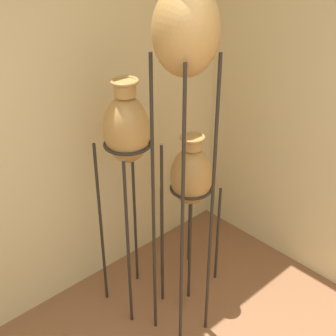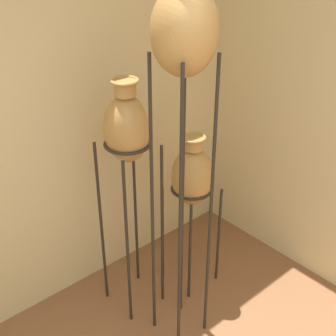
# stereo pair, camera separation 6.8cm
# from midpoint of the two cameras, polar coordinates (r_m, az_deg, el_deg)

# --- Properties ---
(vase_stand_tall) EXTENTS (0.33, 0.33, 2.29)m
(vase_stand_tall) POSITION_cam_midpoint_polar(r_m,az_deg,el_deg) (2.33, 1.31, 15.17)
(vase_stand_tall) COLOR #28231E
(vase_stand_tall) RESTS_ON ground_plane
(vase_stand_medium) EXTENTS (0.31, 0.31, 1.66)m
(vase_stand_medium) POSITION_cam_midpoint_polar(r_m,az_deg,el_deg) (2.80, -5.71, 4.15)
(vase_stand_medium) COLOR #28231E
(vase_stand_medium) RESTS_ON ground_plane
(vase_stand_short) EXTENTS (0.31, 0.31, 1.21)m
(vase_stand_short) POSITION_cam_midpoint_polar(r_m,az_deg,el_deg) (3.19, 2.24, -1.13)
(vase_stand_short) COLOR #28231E
(vase_stand_short) RESTS_ON ground_plane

